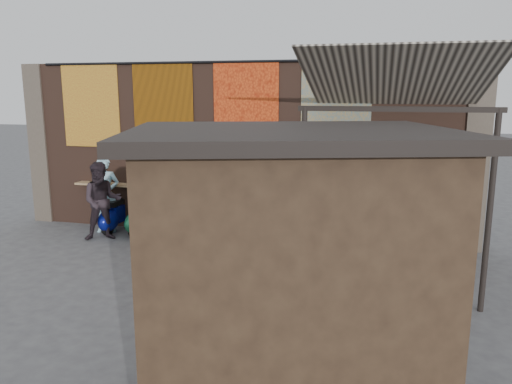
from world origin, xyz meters
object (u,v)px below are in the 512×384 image
Objects in this scene: shelf_box at (174,181)px; diner_right at (102,201)px; shopper_navy at (299,247)px; scooter_stool_1 at (138,219)px; scooter_stool_6 at (273,227)px; market_stall at (290,288)px; scooter_stool_3 at (192,222)px; scooter_stool_4 at (217,225)px; scooter_stool_8 at (329,231)px; diner_left at (105,194)px; scooter_stool_2 at (162,219)px; scooter_stool_0 at (113,217)px; shopper_tan at (385,224)px; scooter_stool_7 at (301,228)px; scooter_stool_9 at (359,232)px; scooter_stool_5 at (243,226)px; shopper_grey at (355,245)px.

shelf_box is 1.68m from diner_right.
diner_right is at bearing -19.74° from shopper_navy.
scooter_stool_6 is (3.27, 0.01, 0.02)m from scooter_stool_1.
market_stall reaches higher than scooter_stool_6.
scooter_stool_6 is at bearing -66.85° from shopper_navy.
scooter_stool_3 is 0.91× the size of scooter_stool_6.
shopper_navy is 3.50m from market_stall.
scooter_stool_4 is 2.66m from diner_right.
scooter_stool_8 is 0.42× the size of diner_left.
scooter_stool_1 is 7.61m from market_stall.
scooter_stool_0 is at bearing -179.56° from scooter_stool_2.
scooter_stool_1 is at bearing 134.73° from shopper_tan.
shopper_tan is at bearing -10.71° from scooter_stool_1.
diner_left is 1.02× the size of diner_right.
diner_right reaches higher than scooter_stool_7.
shopper_navy is at bearing -96.07° from scooter_stool_8.
diner_right is at bearing -81.07° from scooter_stool_0.
shelf_box reaches higher than scooter_stool_3.
diner_left reaches higher than scooter_stool_9.
scooter_stool_3 is at bearing 4.13° from scooter_stool_2.
scooter_stool_9 reaches higher than scooter_stool_8.
scooter_stool_5 is at bearing -0.67° from scooter_stool_2.
scooter_stool_1 is at bearing 111.07° from market_stall.
scooter_stool_4 is (1.37, -0.03, -0.04)m from scooter_stool_2.
shopper_navy is (2.27, -2.42, 0.40)m from scooter_stool_4.
scooter_stool_0 is at bearing -177.78° from scooter_stool_1.
scooter_stool_3 is at bearing -17.82° from diner_left.
diner_right is 0.99× the size of shopper_tan.
diner_left is at bearing -11.38° from shopper_grey.
scooter_stool_2 is 0.74m from scooter_stool_3.
scooter_stool_5 is 3.27m from shopper_tan.
scooter_stool_7 is at bearing -51.49° from shopper_grey.
scooter_stool_6 is 0.64m from scooter_stool_7.
scooter_stool_1 is 0.27× the size of market_stall.
scooter_stool_7 reaches higher than scooter_stool_1.
scooter_stool_4 is 3.15m from scooter_stool_9.
scooter_stool_3 is at bearing 176.51° from scooter_stool_5.
scooter_stool_1 is at bearing 178.65° from scooter_stool_4.
diner_right is (-4.47, -0.58, 0.48)m from scooter_stool_7.
scooter_stool_8 is at bearing -4.09° from shelf_box.
market_stall is (-0.47, -3.41, 0.56)m from shopper_grey.
diner_right is 6.23m from shopper_tan.
diner_right reaches higher than scooter_stool_3.
scooter_stool_7 reaches higher than scooter_stool_3.
market_stall reaches higher than shopper_navy.
scooter_stool_6 is 0.45× the size of diner_left.
scooter_stool_2 reaches higher than scooter_stool_4.
scooter_stool_3 is at bearing -39.30° from shopper_navy.
scooter_stool_8 is (1.25, 0.02, -0.03)m from scooter_stool_6.
scooter_stool_0 is at bearing -179.95° from scooter_stool_7.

